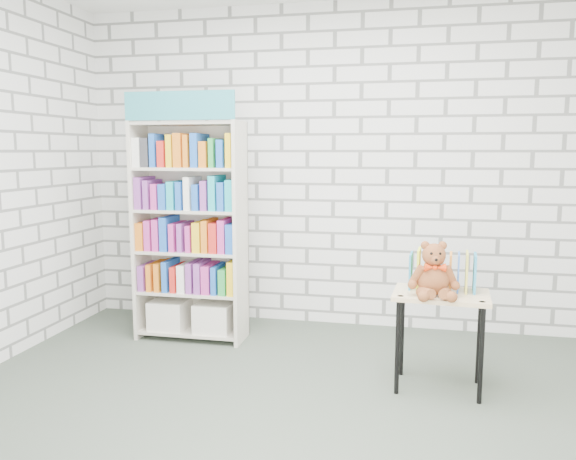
# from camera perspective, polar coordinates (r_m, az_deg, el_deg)

# --- Properties ---
(ground) EXTENTS (4.50, 4.50, 0.00)m
(ground) POSITION_cam_1_polar(r_m,az_deg,el_deg) (3.36, -0.34, -19.41)
(ground) COLOR #3F493E
(ground) RESTS_ON ground
(room_shell) EXTENTS (4.52, 4.02, 2.81)m
(room_shell) POSITION_cam_1_polar(r_m,az_deg,el_deg) (2.99, -0.37, 12.60)
(room_shell) COLOR silver
(room_shell) RESTS_ON ground
(bookshelf) EXTENTS (0.89, 0.35, 2.00)m
(bookshelf) POSITION_cam_1_polar(r_m,az_deg,el_deg) (4.64, -9.89, 0.06)
(bookshelf) COLOR beige
(bookshelf) RESTS_ON ground
(display_table) EXTENTS (0.63, 0.46, 0.64)m
(display_table) POSITION_cam_1_polar(r_m,az_deg,el_deg) (3.78, 15.25, -7.50)
(display_table) COLOR #D3B27F
(display_table) RESTS_ON ground
(table_books) EXTENTS (0.43, 0.22, 0.25)m
(table_books) POSITION_cam_1_polar(r_m,az_deg,el_deg) (3.82, 15.40, -4.02)
(table_books) COLOR teal
(table_books) RESTS_ON display_table
(teddy_bear) EXTENTS (0.32, 0.30, 0.35)m
(teddy_bear) POSITION_cam_1_polar(r_m,az_deg,el_deg) (3.63, 14.58, -4.39)
(teddy_bear) COLOR brown
(teddy_bear) RESTS_ON display_table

